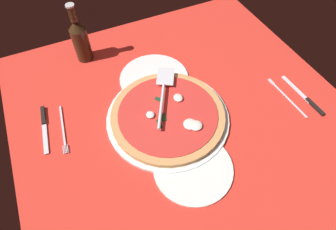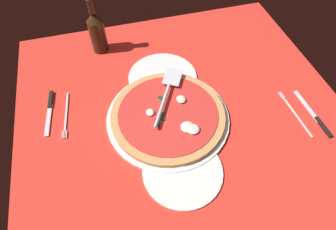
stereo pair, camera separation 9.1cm
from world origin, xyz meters
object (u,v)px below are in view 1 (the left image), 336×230
pizza (168,115)px  pizza_server (163,92)px  place_setting_near (296,98)px  beer_bottle (80,39)px  dinner_plate_left (193,168)px  dinner_plate_right (154,78)px  place_setting_far (53,127)px

pizza → pizza_server: 8.45cm
place_setting_near → beer_bottle: beer_bottle is taller
dinner_plate_left → pizza_server: 27.76cm
dinner_plate_left → dinner_plate_right: (38.34, -4.13, 0.00)cm
dinner_plate_left → pizza: (19.39, -1.06, 1.84)cm
pizza_server → place_setting_far: 37.70cm
pizza → pizza_server: pizza_server is taller
dinner_plate_left → beer_bottle: size_ratio=1.01×
dinner_plate_right → dinner_plate_left: bearing=173.8°
dinner_plate_left → dinner_plate_right: 38.56cm
dinner_plate_right → place_setting_near: 51.23cm
pizza_server → place_setting_far: pizza_server is taller
dinner_plate_left → place_setting_far: 46.98cm
pizza → beer_bottle: (40.99, 16.94, 7.03)cm
place_setting_near → place_setting_far: (23.79, 79.95, -0.00)cm
pizza_server → place_setting_near: pizza_server is taller
dinner_plate_left → pizza: 19.51cm
place_setting_far → beer_bottle: size_ratio=0.91×
pizza_server → pizza: bearing=-162.9°
beer_bottle → place_setting_near: bearing=-130.3°
pizza → place_setting_near: size_ratio=1.74×
place_setting_near → place_setting_far: bearing=71.8°
pizza → place_setting_far: pizza is taller
dinner_plate_right → beer_bottle: (22.04, 20.01, 8.88)cm
pizza_server → place_setting_near: (-18.98, -42.84, -4.54)cm
beer_bottle → place_setting_far: bearing=146.9°
dinner_plate_right → place_setting_far: (-6.26, 38.46, -0.15)cm
place_setting_far → dinner_plate_left: bearing=53.7°
pizza → beer_bottle: 44.91cm
pizza_server → dinner_plate_right: bearing=22.4°
dinner_plate_right → beer_bottle: beer_bottle is taller
dinner_plate_right → place_setting_far: place_setting_far is taller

